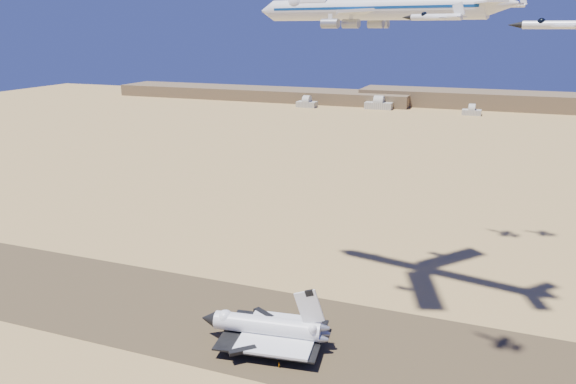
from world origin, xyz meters
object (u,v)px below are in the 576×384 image
(crew_a, at_px, (281,356))
(crew_b, at_px, (278,357))
(chase_jet_b, at_px, (558,25))
(chase_jet_e, at_px, (508,6))
(chase_jet_a, at_px, (435,17))
(chase_jet_d, at_px, (464,6))
(carrier_747, at_px, (363,9))
(shuttle, at_px, (266,328))
(crew_c, at_px, (279,365))

(crew_a, xyz_separation_m, crew_b, (-0.44, -0.79, -0.02))
(crew_a, height_order, chase_jet_b, chase_jet_b)
(crew_a, relative_size, chase_jet_e, 0.12)
(crew_b, xyz_separation_m, chase_jet_e, (48.89, 108.15, 94.58))
(chase_jet_a, xyz_separation_m, chase_jet_d, (-1.18, 94.67, 5.35))
(carrier_747, distance_m, chase_jet_a, 50.45)
(shuttle, relative_size, crew_b, 23.28)
(chase_jet_e, bearing_deg, chase_jet_d, -153.73)
(shuttle, relative_size, chase_jet_b, 2.45)
(shuttle, bearing_deg, crew_b, -54.29)
(chase_jet_a, relative_size, chase_jet_b, 0.95)
(crew_c, distance_m, chase_jet_d, 145.20)
(chase_jet_b, bearing_deg, shuttle, 176.61)
(crew_b, height_order, chase_jet_e, chase_jet_e)
(crew_a, bearing_deg, chase_jet_d, -10.75)
(carrier_747, xyz_separation_m, chase_jet_a, (26.51, -42.81, -3.13))
(crew_c, height_order, chase_jet_d, chase_jet_d)
(chase_jet_a, bearing_deg, crew_a, -147.56)
(chase_jet_d, bearing_deg, chase_jet_a, -69.28)
(shuttle, xyz_separation_m, chase_jet_b, (64.62, -17.32, 83.17))
(crew_b, distance_m, chase_jet_e, 151.76)
(chase_jet_b, bearing_deg, carrier_747, 141.01)
(chase_jet_b, height_order, chase_jet_d, chase_jet_d)
(carrier_747, height_order, crew_a, carrier_747)
(crew_a, distance_m, crew_c, 4.15)
(crew_a, bearing_deg, chase_jet_e, -17.04)
(shuttle, distance_m, crew_a, 9.97)
(crew_b, height_order, crew_c, crew_c)
(crew_a, bearing_deg, chase_jet_b, -93.83)
(shuttle, height_order, crew_b, shuttle)
(chase_jet_e, bearing_deg, chase_jet_b, -79.65)
(chase_jet_d, bearing_deg, chase_jet_b, -57.60)
(carrier_747, xyz_separation_m, chase_jet_d, (25.33, 51.86, 2.22))
(crew_b, distance_m, crew_c, 3.56)
(carrier_747, xyz_separation_m, crew_c, (-6.56, -53.74, -92.19))
(crew_c, xyz_separation_m, chase_jet_e, (47.34, 111.36, 94.57))
(chase_jet_e, bearing_deg, crew_b, -108.49)
(chase_jet_a, height_order, chase_jet_e, chase_jet_e)
(crew_c, bearing_deg, shuttle, -14.61)
(shuttle, xyz_separation_m, chase_jet_d, (39.80, 95.61, 90.27))
(carrier_747, height_order, chase_jet_a, carrier_747)
(shuttle, relative_size, crew_c, 23.20)
(shuttle, relative_size, crew_a, 22.71)
(carrier_747, distance_m, chase_jet_e, 70.63)
(carrier_747, xyz_separation_m, chase_jet_e, (40.78, 57.61, 2.39))
(shuttle, relative_size, chase_jet_e, 2.72)
(shuttle, height_order, chase_jet_a, chase_jet_a)
(crew_a, xyz_separation_m, chase_jet_d, (32.99, 101.61, 94.39))
(carrier_747, bearing_deg, crew_a, -87.78)
(chase_jet_a, distance_m, chase_jet_b, 29.91)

